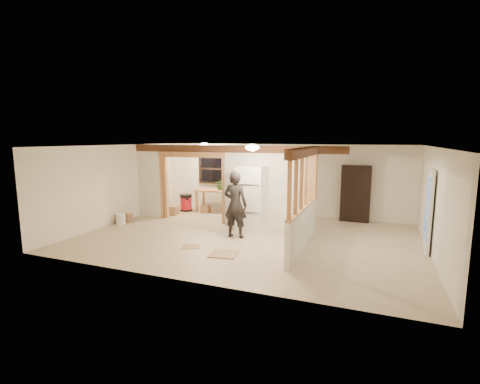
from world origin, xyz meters
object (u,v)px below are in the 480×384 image
at_px(shop_vac, 186,202).
at_px(woman, 235,205).
at_px(bookshelf, 355,194).
at_px(work_table, 215,201).
at_px(refrigerator, 252,198).

bearing_deg(shop_vac, woman, -40.10).
bearing_deg(shop_vac, bookshelf, 5.45).
bearing_deg(work_table, bookshelf, -0.42).
xyz_separation_m(refrigerator, work_table, (-2.14, 1.91, -0.54)).
height_order(shop_vac, bookshelf, bookshelf).
relative_size(woman, shop_vac, 2.87).
xyz_separation_m(refrigerator, bookshelf, (2.78, 2.27, -0.04)).
bearing_deg(woman, shop_vac, -38.33).
xyz_separation_m(woman, bookshelf, (2.94, 3.15, 0.01)).
relative_size(refrigerator, woman, 1.05).
distance_m(work_table, bookshelf, 4.95).
height_order(work_table, shop_vac, work_table).
relative_size(work_table, bookshelf, 0.72).
height_order(woman, shop_vac, woman).
xyz_separation_m(woman, shop_vac, (-3.06, 2.58, -0.59)).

